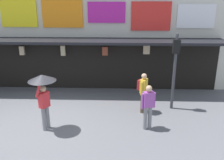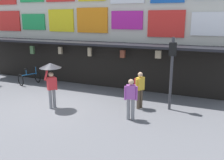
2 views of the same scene
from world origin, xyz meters
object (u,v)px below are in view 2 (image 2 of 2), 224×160
(pedestrian_with_umbrella, at_px, (51,73))
(pedestrian_in_white, at_px, (131,96))
(traffic_light_far, at_px, (172,62))
(bicycle_parked, at_px, (29,78))
(pedestrian_in_purple, at_px, (140,87))

(pedestrian_with_umbrella, bearing_deg, pedestrian_in_white, 2.83)
(traffic_light_far, bearing_deg, bicycle_parked, 173.81)
(traffic_light_far, bearing_deg, pedestrian_with_umbrella, -158.34)
(pedestrian_in_purple, bearing_deg, pedestrian_in_white, -87.34)
(traffic_light_far, distance_m, pedestrian_in_purple, 1.78)
(bicycle_parked, xyz_separation_m, pedestrian_with_umbrella, (3.86, -2.89, 1.25))
(pedestrian_with_umbrella, height_order, pedestrian_in_white, pedestrian_with_umbrella)
(bicycle_parked, distance_m, pedestrian_with_umbrella, 4.98)
(traffic_light_far, relative_size, pedestrian_in_purple, 1.90)
(bicycle_parked, relative_size, pedestrian_with_umbrella, 0.65)
(bicycle_parked, distance_m, pedestrian_in_white, 8.02)
(traffic_light_far, bearing_deg, pedestrian_in_white, -124.86)
(pedestrian_with_umbrella, bearing_deg, traffic_light_far, 21.66)
(pedestrian_with_umbrella, bearing_deg, pedestrian_in_purple, 23.20)
(traffic_light_far, relative_size, bicycle_parked, 2.38)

